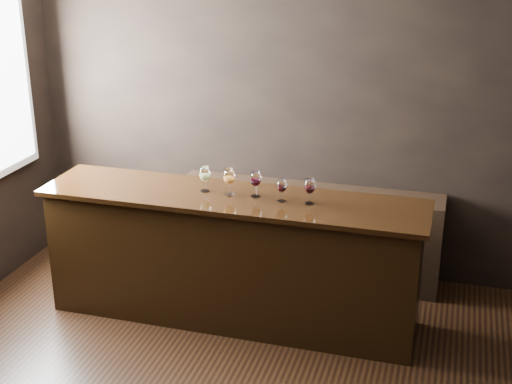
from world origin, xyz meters
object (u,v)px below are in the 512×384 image
(glass_amber, at_px, (229,177))
(glass_red_a, at_px, (256,179))
(bar_counter, at_px, (232,260))
(glass_red_b, at_px, (282,186))
(back_bar_shelf, at_px, (308,233))
(glass_white, at_px, (205,174))
(glass_red_c, at_px, (310,187))

(glass_amber, xyz_separation_m, glass_red_a, (0.20, 0.03, -0.00))
(bar_counter, height_order, glass_red_b, glass_red_b)
(glass_red_a, bearing_deg, back_bar_shelf, 74.48)
(glass_red_a, bearing_deg, glass_amber, -172.76)
(bar_counter, xyz_separation_m, glass_amber, (-0.02, 0.01, 0.70))
(bar_counter, xyz_separation_m, glass_white, (-0.23, 0.04, 0.69))
(glass_red_b, distance_m, glass_red_c, 0.21)
(glass_red_c, bearing_deg, glass_red_b, -178.08)
(glass_amber, relative_size, glass_red_a, 1.03)
(bar_counter, xyz_separation_m, back_bar_shelf, (0.42, 0.89, -0.09))
(bar_counter, height_order, glass_red_c, glass_red_c)
(glass_red_b, bearing_deg, glass_red_a, 169.55)
(glass_red_b, relative_size, glass_red_c, 0.90)
(bar_counter, bearing_deg, glass_red_b, -0.48)
(glass_white, height_order, glass_amber, glass_amber)
(glass_red_b, bearing_deg, glass_white, 176.23)
(glass_white, distance_m, glass_red_b, 0.63)
(bar_counter, bearing_deg, glass_amber, 153.62)
(glass_amber, bearing_deg, glass_red_c, -0.63)
(back_bar_shelf, relative_size, glass_white, 11.51)
(bar_counter, height_order, glass_red_a, glass_red_a)
(back_bar_shelf, bearing_deg, glass_red_a, -105.52)
(glass_red_b, bearing_deg, bar_counter, 179.44)
(glass_red_c, bearing_deg, glass_red_a, 175.63)
(glass_white, relative_size, glass_red_b, 1.13)
(glass_white, bearing_deg, back_bar_shelf, 52.75)
(glass_red_b, bearing_deg, back_bar_shelf, 88.61)
(back_bar_shelf, bearing_deg, glass_amber, -116.53)
(bar_counter, bearing_deg, glass_white, 170.82)
(glass_red_a, height_order, glass_red_c, glass_red_a)
(bar_counter, xyz_separation_m, glass_red_b, (0.40, -0.00, 0.67))
(glass_amber, bearing_deg, glass_red_b, -1.92)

